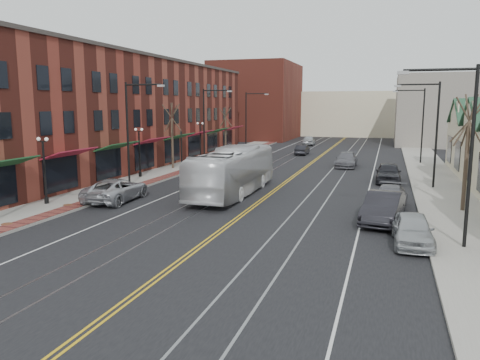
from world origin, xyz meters
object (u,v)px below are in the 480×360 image
Objects in this scene: parked_suv at (116,190)px; parked_car_d at (388,173)px; parked_car_c at (389,198)px; transit_bus at (233,171)px; parked_car_a at (413,230)px; parked_car_b at (383,208)px.

parked_suv is 22.10m from parked_car_d.
parked_car_c is at bearing -173.56° from parked_suv.
transit_bus reaches higher than parked_car_a.
parked_car_d is (-1.13, 18.11, 0.10)m from parked_car_a.
parked_car_d reaches higher than parked_car_c.
parked_car_b is at bearing 174.39° from parked_suv.
parked_car_d is (17.47, 13.53, 0.06)m from parked_suv.
transit_bus is 11.73m from parked_car_b.
parked_car_c is at bearing -89.94° from parked_car_d.
parked_car_c is 10.52m from parked_car_d.
parked_car_b reaches higher than parked_car_d.
parked_car_a is 0.88× the size of parked_car_c.
parked_car_d reaches higher than parked_car_a.
parked_car_d is (-0.09, 10.51, 0.12)m from parked_car_c.
parked_car_d is at bearing -139.67° from transit_bus.
parked_suv is 1.29× the size of parked_car_a.
parked_car_a is (18.60, -4.58, -0.04)m from parked_suv.
parked_car_d reaches higher than parked_suv.
parked_car_b is 1.04× the size of parked_car_c.
transit_bus is 13.98m from parked_car_d.
parked_car_b is 3.73m from parked_car_c.
parked_suv is 17.25m from parked_car_b.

